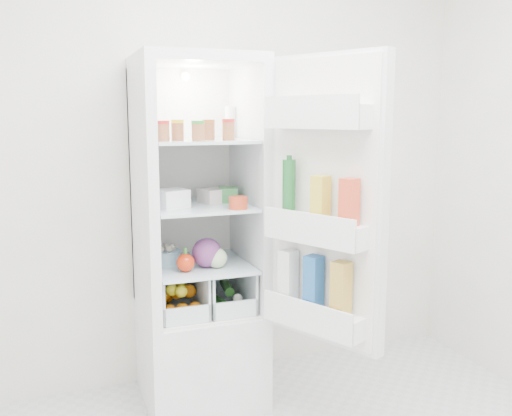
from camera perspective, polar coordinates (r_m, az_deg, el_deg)
name	(u,v)px	position (r m, az deg, el deg)	size (l,w,h in m)	color
room_walls	(353,88)	(1.85, 9.72, 11.73)	(3.02, 3.02, 2.61)	beige
refrigerator	(197,276)	(3.06, -5.93, -6.75)	(0.60, 0.60, 1.80)	silver
shelf_low	(200,265)	(2.98, -5.65, -5.68)	(0.49, 0.53, 0.01)	silver
shelf_mid	(199,206)	(2.92, -5.75, 0.21)	(0.49, 0.53, 0.01)	silver
shelf_top	(198,141)	(2.89, -5.86, 6.69)	(0.49, 0.53, 0.01)	silver
crisper_left	(177,292)	(2.99, -7.91, -8.27)	(0.23, 0.46, 0.22)	silver
crisper_right	(223,287)	(3.05, -3.37, -7.85)	(0.23, 0.46, 0.22)	silver
condiment_jars	(195,132)	(2.76, -6.07, 7.61)	(0.38, 0.16, 0.08)	#B21919
squeeze_bottle	(230,122)	(3.08, -2.66, 8.59)	(0.05, 0.05, 0.17)	white
tub_white	(171,199)	(2.83, -8.50, 0.94)	(0.14, 0.14, 0.09)	white
tub_cream	(213,196)	(2.98, -4.34, 1.24)	(0.12, 0.12, 0.07)	beige
tin_red	(238,203)	(2.76, -1.78, 0.52)	(0.09, 0.09, 0.06)	#B5361B
foil_tray	(160,197)	(3.06, -9.54, 1.09)	(0.17, 0.13, 0.04)	silver
tub_green	(228,194)	(3.00, -2.83, 1.37)	(0.10, 0.13, 0.08)	#397D3F
red_cabbage	(207,253)	(2.89, -4.94, -4.47)	(0.15, 0.15, 0.15)	#4A1C52
bell_pepper	(186,263)	(2.83, -7.06, -5.45)	(0.09, 0.09, 0.09)	red
mushroom_bowl	(166,257)	(2.99, -9.02, -4.85)	(0.15, 0.15, 0.07)	#95C5DF
salad_bag	(217,258)	(2.88, -3.93, -5.00)	(0.10, 0.10, 0.10)	#B9D09C
citrus_pile	(178,298)	(2.97, -7.83, -8.88)	(0.20, 0.31, 0.16)	orange
veg_pile	(224,295)	(3.06, -3.26, -8.70)	(0.16, 0.30, 0.10)	#1C4C19
fridge_door	(323,209)	(2.56, 6.75, -0.14)	(0.39, 0.57, 1.30)	silver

